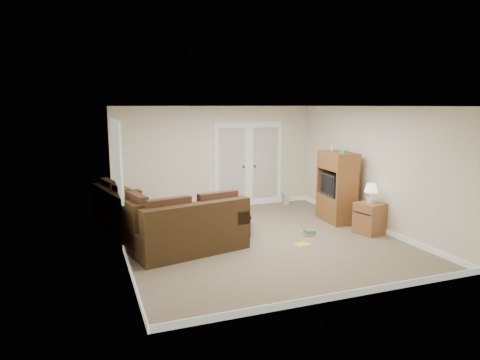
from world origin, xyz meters
name	(u,v)px	position (x,y,z in m)	size (l,w,h in m)	color
floor	(259,239)	(0.00, 0.00, 0.00)	(5.50, 5.50, 0.00)	gray
ceiling	(260,106)	(0.00, 0.00, 2.50)	(5.00, 5.50, 0.02)	silver
wall_left	(121,183)	(-2.50, 0.00, 1.25)	(0.02, 5.50, 2.50)	white
wall_right	(371,168)	(2.50, 0.00, 1.25)	(0.02, 5.50, 2.50)	white
wall_back	(216,158)	(0.00, 2.75, 1.25)	(5.00, 0.02, 2.50)	white
wall_front	(344,207)	(0.00, -2.75, 1.25)	(5.00, 0.02, 2.50)	white
baseboards	(259,236)	(0.00, 0.00, 0.05)	(5.00, 5.50, 0.10)	silver
french_doors	(249,165)	(0.85, 2.71, 1.04)	(1.80, 0.05, 2.13)	silver
window_left	(117,158)	(-2.46, 1.00, 1.55)	(0.05, 1.92, 1.42)	silver
sectional_sofa	(158,224)	(-1.84, 0.45, 0.36)	(2.59, 3.11, 0.92)	#3E2C18
coffee_table	(236,220)	(-0.23, 0.67, 0.23)	(0.79, 1.15, 0.71)	black
tv_armoire	(337,186)	(2.10, 0.62, 0.77)	(0.59, 0.99, 1.64)	brown
side_cabinet	(370,216)	(2.20, -0.42, 0.36)	(0.58, 0.58, 1.01)	#955F36
space_heater	(286,198)	(1.79, 2.45, 0.17)	(0.13, 0.11, 0.34)	silver
floor_magazine	(302,244)	(0.62, -0.57, 0.00)	(0.29, 0.23, 0.01)	yellow
floor_greenbox	(309,232)	(1.07, -0.03, 0.04)	(0.17, 0.22, 0.09)	#459852
floor_book	(304,234)	(0.94, -0.06, 0.01)	(0.18, 0.24, 0.02)	brown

